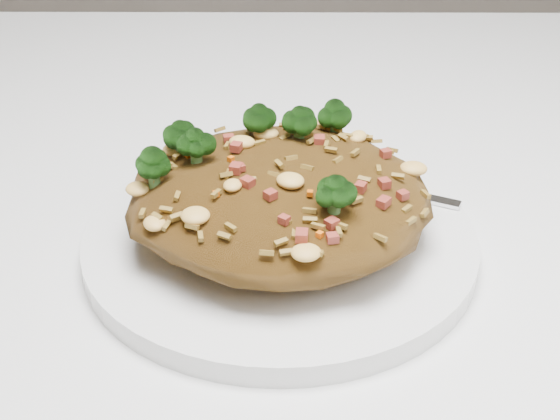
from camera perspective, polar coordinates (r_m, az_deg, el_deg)
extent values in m
cube|color=white|center=(0.56, 8.22, -0.43)|extent=(1.20, 0.80, 0.04)
cylinder|color=white|center=(0.48, 0.00, -2.22)|extent=(0.24, 0.24, 0.01)
ellipsoid|color=brown|center=(0.47, 0.00, 0.93)|extent=(0.18, 0.17, 0.05)
ellipsoid|color=#0D3307|center=(0.48, -7.31, 5.47)|extent=(0.02, 0.02, 0.02)
ellipsoid|color=#0D3307|center=(0.49, -1.53, 6.72)|extent=(0.02, 0.02, 0.02)
ellipsoid|color=#0D3307|center=(0.46, -6.19, 4.88)|extent=(0.02, 0.02, 0.02)
ellipsoid|color=#0D3307|center=(0.51, 4.02, 6.94)|extent=(0.02, 0.02, 0.02)
ellipsoid|color=#0D3307|center=(0.41, 4.03, 1.36)|extent=(0.02, 0.02, 0.02)
ellipsoid|color=#0D3307|center=(0.45, -9.29, 3.30)|extent=(0.02, 0.02, 0.02)
ellipsoid|color=#0D3307|center=(0.48, 1.45, 6.53)|extent=(0.02, 0.02, 0.02)
cube|color=silver|center=(0.52, 9.41, 1.13)|extent=(0.09, 0.05, 0.00)
cube|color=silver|center=(0.55, -0.37, 3.31)|extent=(0.04, 0.03, 0.00)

